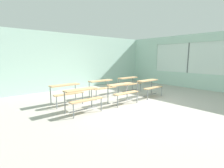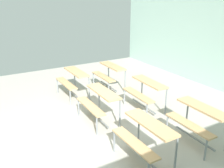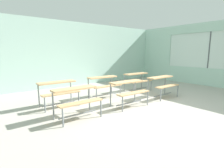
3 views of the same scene
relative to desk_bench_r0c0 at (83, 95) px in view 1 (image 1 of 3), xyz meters
The scene contains 9 objects.
ground 2.09m from the desk_bench_r0c0, 13.47° to the right, with size 10.00×9.00×0.05m, color #ADA89E.
wall_back 4.58m from the desk_bench_r0c0, 64.17° to the left, with size 10.00×0.12×3.00m, color silver.
wall_right 7.03m from the desk_bench_r0c0, ahead, with size 0.12×9.00×3.00m.
desk_bench_r0c0 is the anchor object (origin of this frame).
desk_bench_r0c1 1.68m from the desk_bench_r0c0, ahead, with size 1.11×0.61×0.74m.
desk_bench_r0c2 3.35m from the desk_bench_r0c0, ahead, with size 1.10×0.60×0.74m.
desk_bench_r1c0 1.17m from the desk_bench_r0c0, 90.35° to the left, with size 1.10×0.60×0.74m.
desk_bench_r1c1 2.10m from the desk_bench_r0c0, 36.22° to the left, with size 1.12×0.63×0.74m.
desk_bench_r1c2 3.58m from the desk_bench_r0c0, 19.71° to the left, with size 1.11×0.61×0.74m.
Camera 1 is at (-4.60, -4.10, 1.75)m, focal length 26.98 mm.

